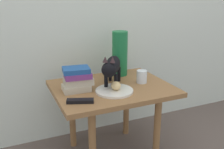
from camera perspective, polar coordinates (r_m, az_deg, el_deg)
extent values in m
cube|color=olive|center=(1.71, 0.00, -3.03)|extent=(0.75, 0.58, 0.03)
cylinder|color=olive|center=(1.57, -4.26, -15.66)|extent=(0.04, 0.04, 0.49)
cylinder|color=olive|center=(1.74, 9.76, -12.26)|extent=(0.04, 0.04, 0.49)
cylinder|color=olive|center=(1.94, -8.67, -8.92)|extent=(0.04, 0.04, 0.49)
cylinder|color=olive|center=(2.08, 3.13, -6.79)|extent=(0.04, 0.04, 0.49)
cylinder|color=silver|center=(1.61, 0.51, -3.57)|extent=(0.23, 0.23, 0.01)
ellipsoid|color=#E0BC7A|center=(1.60, 0.87, -2.45)|extent=(0.09, 0.10, 0.05)
cylinder|color=black|center=(1.63, 0.76, -1.61)|extent=(0.02, 0.02, 0.10)
cylinder|color=black|center=(1.64, -1.31, -1.50)|extent=(0.02, 0.02, 0.10)
cylinder|color=black|center=(1.78, 1.50, 0.10)|extent=(0.02, 0.02, 0.10)
cylinder|color=black|center=(1.79, -0.40, 0.19)|extent=(0.02, 0.02, 0.10)
ellipsoid|color=black|center=(1.69, 0.18, 2.04)|extent=(0.22, 0.27, 0.11)
sphere|color=black|center=(1.54, -0.68, 1.04)|extent=(0.09, 0.09, 0.09)
cone|color=#332224|center=(1.52, 0.13, 3.25)|extent=(0.03, 0.03, 0.03)
cone|color=#332224|center=(1.53, -1.50, 3.31)|extent=(0.03, 0.03, 0.03)
cylinder|color=black|center=(1.88, 1.13, 4.01)|extent=(0.10, 0.15, 0.02)
cube|color=#BCB299|center=(1.64, -7.78, -2.87)|extent=(0.17, 0.12, 0.04)
cube|color=#BCB299|center=(1.63, -7.36, -1.37)|extent=(0.18, 0.13, 0.04)
cube|color=#72337A|center=(1.61, -7.48, -0.18)|extent=(0.17, 0.13, 0.03)
cube|color=#1E4C8C|center=(1.61, -7.83, 0.97)|extent=(0.17, 0.14, 0.03)
cylinder|color=#196B38|center=(1.89, 1.72, 4.60)|extent=(0.11, 0.11, 0.32)
cylinder|color=silver|center=(1.77, 6.51, -0.45)|extent=(0.07, 0.07, 0.08)
cylinder|color=silver|center=(1.77, 6.49, -1.08)|extent=(0.06, 0.06, 0.04)
cube|color=black|center=(1.47, -6.94, -5.74)|extent=(0.16, 0.09, 0.02)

